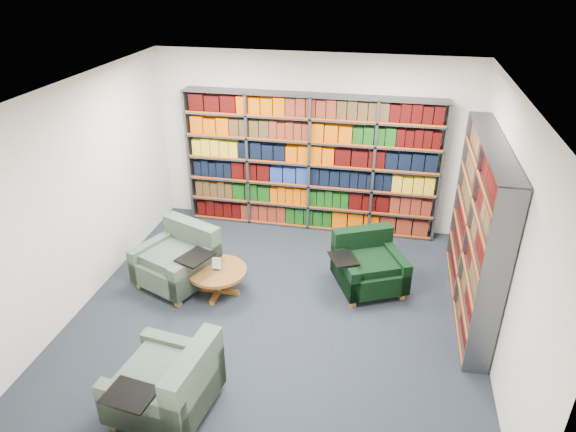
% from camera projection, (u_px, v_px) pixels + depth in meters
% --- Properties ---
extents(room_shell, '(5.02, 5.02, 2.82)m').
position_uv_depth(room_shell, '(278.00, 212.00, 5.95)').
color(room_shell, black).
rests_on(room_shell, ground).
extents(bookshelf_back, '(4.00, 0.28, 2.20)m').
position_uv_depth(bookshelf_back, '(310.00, 164.00, 8.13)').
color(bookshelf_back, '#47494F').
rests_on(bookshelf_back, ground).
extents(bookshelf_right, '(0.28, 2.50, 2.20)m').
position_uv_depth(bookshelf_right, '(478.00, 230.00, 6.19)').
color(bookshelf_right, '#47494F').
rests_on(bookshelf_right, ground).
extents(chair_teal_left, '(1.20, 1.17, 0.81)m').
position_uv_depth(chair_teal_left, '(181.00, 260.00, 7.03)').
color(chair_teal_left, '#052B3B').
rests_on(chair_teal_left, ground).
extents(chair_green_right, '(1.12, 1.10, 0.76)m').
position_uv_depth(chair_green_right, '(367.00, 266.00, 6.95)').
color(chair_green_right, black).
rests_on(chair_green_right, ground).
extents(chair_teal_front, '(1.01, 1.12, 0.82)m').
position_uv_depth(chair_teal_front, '(172.00, 387.00, 4.98)').
color(chair_teal_front, '#052B3B').
rests_on(chair_teal_front, ground).
extents(coffee_table, '(0.78, 0.78, 0.55)m').
position_uv_depth(coffee_table, '(218.00, 274.00, 6.78)').
color(coffee_table, brown).
rests_on(coffee_table, ground).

